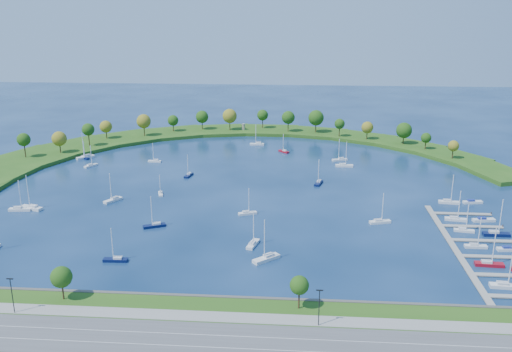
# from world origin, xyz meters

# --- Properties ---
(ground) EXTENTS (700.00, 700.00, 0.00)m
(ground) POSITION_xyz_m (0.00, 0.00, 0.00)
(ground) COLOR #071F3F
(ground) RESTS_ON ground
(south_shoreline) EXTENTS (420.00, 43.10, 11.60)m
(south_shoreline) POSITION_xyz_m (0.03, -122.88, 1.00)
(south_shoreline) COLOR #275216
(south_shoreline) RESTS_ON ground
(breakwater) EXTENTS (286.74, 247.64, 2.00)m
(breakwater) POSITION_xyz_m (-46.33, 48.72, 0.99)
(breakwater) COLOR #275216
(breakwater) RESTS_ON ground
(breakwater_trees) EXTENTS (234.12, 90.77, 14.45)m
(breakwater_trees) POSITION_xyz_m (-11.61, 91.60, 10.56)
(breakwater_trees) COLOR #382314
(breakwater_trees) RESTS_ON breakwater
(harbor_tower) EXTENTS (2.60, 2.60, 3.99)m
(harbor_tower) POSITION_xyz_m (-11.56, 114.06, 4.05)
(harbor_tower) COLOR gray
(harbor_tower) RESTS_ON breakwater
(dock_system) EXTENTS (24.28, 82.00, 1.60)m
(dock_system) POSITION_xyz_m (85.30, -61.00, 0.35)
(dock_system) COLOR gray
(dock_system) RESTS_ON ground
(moored_boat_0) EXTENTS (8.59, 5.57, 12.30)m
(moored_boat_0) POSITION_xyz_m (-29.04, -50.07, 0.91)
(moored_boat_0) COLOR #09133D
(moored_boat_0) RESTS_ON ground
(moored_boat_1) EXTENTS (3.53, 7.79, 11.06)m
(moored_boat_1) POSITION_xyz_m (-28.75, 15.05, 0.88)
(moored_boat_1) COLOR #09133D
(moored_boat_1) RESTS_ON ground
(moored_boat_2) EXTENTS (4.31, 8.63, 12.22)m
(moored_boat_2) POSITION_xyz_m (9.15, -63.98, 0.91)
(moored_boat_2) COLOR silver
(moored_boat_2) RESTS_ON ground
(moored_boat_4) EXTENTS (6.78, 8.43, 12.58)m
(moored_boat_4) POSITION_xyz_m (-53.83, -23.12, 0.92)
(moored_boat_4) COLOR silver
(moored_boat_4) RESTS_ON ground
(moored_boat_5) EXTENTS (6.42, 6.55, 10.54)m
(moored_boat_5) POSITION_xyz_m (16.37, 65.13, 0.87)
(moored_boat_5) COLOR maroon
(moored_boat_5) RESTS_ON ground
(moored_boat_6) EXTENTS (4.52, 8.53, 12.07)m
(moored_boat_6) POSITION_xyz_m (34.14, 7.38, 0.91)
(moored_boat_6) COLOR #09133D
(moored_boat_6) RESTS_ON ground
(moored_boat_7) EXTENTS (9.10, 8.55, 14.36)m
(moored_boat_7) POSITION_xyz_m (14.53, -75.15, 0.98)
(moored_boat_7) COLOR silver
(moored_boat_7) RESTS_ON ground
(moored_boat_8) EXTENTS (5.83, 7.64, 11.25)m
(moored_boat_8) POSITION_xyz_m (-82.56, 28.11, 0.89)
(moored_boat_8) COLOR silver
(moored_boat_8) RESTS_ON ground
(moored_boat_9) EXTENTS (7.98, 2.52, 11.61)m
(moored_boat_9) POSITION_xyz_m (-34.30, -79.61, 0.89)
(moored_boat_9) COLOR #09133D
(moored_boat_9) RESTS_ON ground
(moored_boat_10) EXTENTS (8.55, 4.51, 12.10)m
(moored_boat_10) POSITION_xyz_m (55.89, -39.70, 0.91)
(moored_boat_10) COLOR silver
(moored_boat_10) RESTS_ON ground
(moored_boat_11) EXTENTS (3.46, 6.59, 9.32)m
(moored_boat_11) POSITION_xyz_m (-35.79, -13.24, 0.84)
(moored_boat_11) COLOR silver
(moored_boat_11) RESTS_ON ground
(moored_boat_12) EXTENTS (6.82, 5.08, 9.99)m
(moored_boat_12) POSITION_xyz_m (-91.91, 42.92, 0.86)
(moored_boat_12) COLOR #09133D
(moored_boat_12) RESTS_ON ground
(moored_boat_13) EXTENTS (8.60, 2.74, 12.50)m
(moored_boat_13) POSITION_xyz_m (-0.12, 81.27, 0.92)
(moored_boat_13) COLOR silver
(moored_boat_13) RESTS_ON ground
(moored_boat_14) EXTENTS (9.02, 3.40, 12.95)m
(moored_boat_14) POSITION_xyz_m (-87.92, -37.03, 0.93)
(moored_boat_14) COLOR silver
(moored_boat_14) RESTS_ON ground
(moored_boat_16) EXTENTS (7.66, 4.70, 10.90)m
(moored_boat_16) POSITION_xyz_m (4.55, -34.22, 0.88)
(moored_boat_16) COLOR silver
(moored_boat_16) RESTS_ON ground
(moored_boat_17) EXTENTS (7.08, 2.29, 10.28)m
(moored_boat_17) POSITION_xyz_m (-51.75, 39.22, 0.86)
(moored_boat_17) COLOR silver
(moored_boat_17) RESTS_ON ground
(moored_boat_18) EXTENTS (10.20, 5.75, 14.46)m
(moored_boat_18) POSITION_xyz_m (-83.86, -35.16, 0.99)
(moored_boat_18) COLOR silver
(moored_boat_18) RESTS_ON ground
(moored_boat_19) EXTENTS (9.09, 2.72, 13.29)m
(moored_boat_19) POSITION_xyz_m (48.25, 37.74, 0.95)
(moored_boat_19) COLOR silver
(moored_boat_19) RESTS_ON ground
(moored_boat_20) EXTENTS (8.51, 4.73, 12.06)m
(moored_boat_20) POSITION_xyz_m (46.89, 49.43, 0.91)
(moored_boat_20) COLOR silver
(moored_boat_20) RESTS_ON ground
(moored_boat_21) EXTENTS (8.96, 8.87, 14.48)m
(moored_boat_21) POSITION_xyz_m (-91.30, 43.80, 0.99)
(moored_boat_21) COLOR silver
(moored_boat_21) RESTS_ON ground
(docked_boat_0) EXTENTS (9.01, 3.05, 13.04)m
(docked_boat_0) POSITION_xyz_m (85.51, -88.20, 0.94)
(docked_boat_0) COLOR silver
(docked_boat_0) RESTS_ON ground
(docked_boat_2) EXTENTS (9.08, 3.07, 13.14)m
(docked_boat_2) POSITION_xyz_m (85.50, -73.86, 0.94)
(docked_boat_2) COLOR maroon
(docked_boat_2) RESTS_ON ground
(docked_boat_4) EXTENTS (7.55, 2.12, 11.10)m
(docked_boat_4) POSITION_xyz_m (85.53, -59.91, 0.88)
(docked_boat_4) COLOR silver
(docked_boat_4) RESTS_ON ground
(docked_boat_5) EXTENTS (8.19, 2.98, 1.63)m
(docked_boat_5) POSITION_xyz_m (95.98, -61.42, 0.60)
(docked_boat_5) COLOR silver
(docked_boat_5) RESTS_ON ground
(docked_boat_6) EXTENTS (7.45, 3.16, 10.60)m
(docked_boat_6) POSITION_xyz_m (85.54, -45.80, 0.87)
(docked_boat_6) COLOR silver
(docked_boat_6) RESTS_ON ground
(docked_boat_7) EXTENTS (9.48, 2.72, 13.90)m
(docked_boat_7) POSITION_xyz_m (96.00, -48.78, 0.97)
(docked_boat_7) COLOR #09133D
(docked_boat_7) RESTS_ON ground
(docked_boat_8) EXTENTS (8.55, 3.70, 12.17)m
(docked_boat_8) POSITION_xyz_m (85.52, -34.71, 0.91)
(docked_boat_8) COLOR silver
(docked_boat_8) RESTS_ON ground
(docked_boat_9) EXTENTS (8.87, 3.79, 1.75)m
(docked_boat_9) POSITION_xyz_m (95.98, -34.86, 0.64)
(docked_boat_9) COLOR silver
(docked_boat_9) RESTS_ON ground
(docked_boat_10) EXTENTS (8.83, 3.40, 12.65)m
(docked_boat_10) POSITION_xyz_m (87.91, -15.11, 0.93)
(docked_boat_10) COLOR silver
(docked_boat_10) RESTS_ON ground
(docked_boat_11) EXTENTS (8.33, 3.54, 1.65)m
(docked_boat_11) POSITION_xyz_m (97.88, -14.14, 0.60)
(docked_boat_11) COLOR silver
(docked_boat_11) RESTS_ON ground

